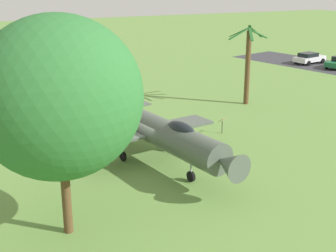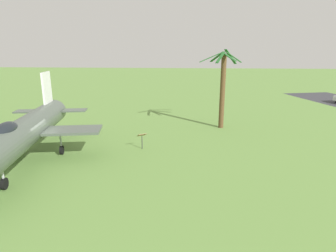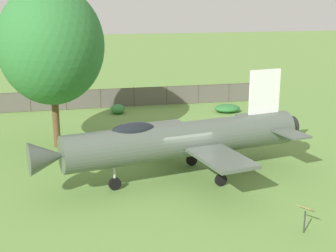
{
  "view_description": "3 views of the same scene",
  "coord_description": "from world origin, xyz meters",
  "px_view_note": "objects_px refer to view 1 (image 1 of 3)",
  "views": [
    {
      "loc": [
        -10.42,
        -25.19,
        10.97
      ],
      "look_at": [
        0.87,
        0.02,
        2.16
      ],
      "focal_mm": 50.96,
      "sensor_mm": 36.0,
      "label": 1
    },
    {
      "loc": [
        9.91,
        -15.73,
        6.73
      ],
      "look_at": [
        8.28,
        3.81,
        1.5
      ],
      "focal_mm": 30.24,
      "sensor_mm": 36.0,
      "label": 2
    },
    {
      "loc": [
        21.21,
        -5.73,
        8.71
      ],
      "look_at": [
        -0.84,
        -0.63,
        2.55
      ],
      "focal_mm": 50.0,
      "sensor_mm": 36.0,
      "label": 3
    }
  ],
  "objects_px": {
    "display_jet": "(158,131)",
    "info_plaque": "(222,122)",
    "palm_tree": "(248,64)",
    "parked_car_white": "(309,58)",
    "shade_tree": "(59,99)"
  },
  "relations": [
    {
      "from": "info_plaque",
      "to": "display_jet",
      "type": "bearing_deg",
      "value": -151.99
    },
    {
      "from": "display_jet",
      "to": "shade_tree",
      "type": "height_order",
      "value": "shade_tree"
    },
    {
      "from": "shade_tree",
      "to": "palm_tree",
      "type": "height_order",
      "value": "shade_tree"
    },
    {
      "from": "palm_tree",
      "to": "info_plaque",
      "type": "xyz_separation_m",
      "value": [
        -6.12,
        -6.3,
        -2.7
      ]
    },
    {
      "from": "display_jet",
      "to": "info_plaque",
      "type": "height_order",
      "value": "display_jet"
    },
    {
      "from": "shade_tree",
      "to": "palm_tree",
      "type": "distance_m",
      "value": 24.96
    },
    {
      "from": "parked_car_white",
      "to": "display_jet",
      "type": "bearing_deg",
      "value": -156.06
    },
    {
      "from": "palm_tree",
      "to": "display_jet",
      "type": "bearing_deg",
      "value": -142.23
    },
    {
      "from": "shade_tree",
      "to": "palm_tree",
      "type": "bearing_deg",
      "value": 38.68
    },
    {
      "from": "display_jet",
      "to": "parked_car_white",
      "type": "height_order",
      "value": "display_jet"
    },
    {
      "from": "info_plaque",
      "to": "palm_tree",
      "type": "bearing_deg",
      "value": 45.86
    },
    {
      "from": "info_plaque",
      "to": "parked_car_white",
      "type": "relative_size",
      "value": 0.24
    },
    {
      "from": "parked_car_white",
      "to": "shade_tree",
      "type": "bearing_deg",
      "value": -155.44
    },
    {
      "from": "display_jet",
      "to": "palm_tree",
      "type": "xyz_separation_m",
      "value": [
        12.55,
        9.72,
        1.48
      ]
    },
    {
      "from": "info_plaque",
      "to": "shade_tree",
      "type": "bearing_deg",
      "value": -145.22
    }
  ]
}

